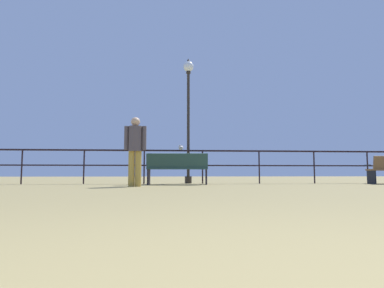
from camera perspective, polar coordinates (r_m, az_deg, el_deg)
The scene contains 5 objects.
pier_railing at distance 9.95m, azimuth -3.26°, elevation -2.61°, with size 23.29×0.05×1.04m.
bench_near_left at distance 9.16m, azimuth -2.60°, elevation -4.00°, with size 1.75×0.74×0.87m.
lamppost_center at distance 10.50m, azimuth -0.65°, elevation 7.60°, with size 0.34×0.34×4.04m.
person_by_bench at distance 7.98m, azimuth -9.98°, elevation -0.44°, with size 0.54×0.32×1.68m.
seagull_on_rail at distance 10.00m, azimuth -1.99°, elevation -0.59°, with size 0.15×0.38×0.18m.
Camera 1 is at (-0.28, -0.26, 0.33)m, focal length 30.30 mm.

